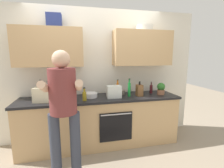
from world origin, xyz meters
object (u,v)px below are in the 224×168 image
Objects in this scene: bottle_juice at (118,88)px; potted_herb at (161,89)px; grocery_bag_rice at (43,95)px; grocery_bag_produce at (114,92)px; person_standing at (63,105)px; cup_stoneware at (123,92)px; bottle_soda at (129,89)px; mixing_bowl at (91,95)px; knife_block at (139,90)px; bottle_water at (65,92)px; bottle_oil at (84,95)px; bottle_wine at (151,89)px; bottle_syrup at (55,92)px; bottle_hotsauce at (41,90)px; bottle_vinegar at (74,91)px.

potted_herb is (0.80, -0.19, -0.00)m from bottle_juice.
grocery_bag_rice is (-2.11, -0.02, 0.00)m from potted_herb.
grocery_bag_produce is (-0.13, -0.23, -0.01)m from bottle_juice.
cup_stoneware is (1.05, 0.83, -0.07)m from person_standing.
grocery_bag_produce is at bearing 37.75° from person_standing.
bottle_juice is at bearing 128.94° from bottle_soda.
mixing_bowl is 0.90m from knife_block.
bottle_water is (-1.13, 0.18, -0.03)m from bottle_soda.
bottle_oil is at bearing 61.93° from person_standing.
potted_herb is 0.90× the size of grocery_bag_produce.
bottle_wine reaches higher than bottle_oil.
grocery_bag_rice is at bearing -172.03° from mixing_bowl.
bottle_water reaches higher than bottle_oil.
bottle_hotsauce is at bearing 158.34° from bottle_syrup.
grocery_bag_produce reaches higher than mixing_bowl.
grocery_bag_produce is at bearing -10.94° from bottle_hotsauce.
bottle_water is 1.34m from knife_block.
person_standing is at bearing -76.53° from bottle_syrup.
bottle_wine is (1.48, 0.01, -0.04)m from bottle_vinegar.
bottle_vinegar is (0.32, 0.02, 0.01)m from bottle_syrup.
bottle_wine is at bearing 25.93° from knife_block.
person_standing is 1.03m from grocery_bag_produce.
bottle_soda is (0.16, -0.20, 0.02)m from bottle_juice.
grocery_bag_rice is (-0.49, -0.14, -0.01)m from bottle_vinegar.
bottle_oil is at bearing -175.59° from potted_herb.
knife_block is (0.36, -0.21, -0.01)m from bottle_juice.
bottle_syrup is at bearing 178.41° from mixing_bowl.
person_standing is 0.64m from bottle_oil.
bottle_juice is 1.07× the size of bottle_syrup.
bottle_juice is 0.42m from knife_block.
bottle_oil is (0.72, -0.31, -0.06)m from bottle_hotsauce.
cup_stoneware is (-0.56, 0.02, -0.05)m from bottle_wine.
cup_stoneware is at bearing 19.66° from bottle_oil.
cup_stoneware is at bearing 38.26° from person_standing.
bottle_syrup reaches higher than grocery_bag_produce.
potted_herb is (1.75, 0.67, 0.00)m from person_standing.
bottle_soda is at bearing -5.05° from bottle_syrup.
bottle_soda is at bearing -8.86° from bottle_water.
bottle_water is at bearing 138.58° from bottle_oil.
bottle_oil is (0.49, -0.22, -0.03)m from bottle_syrup.
grocery_bag_rice is 1.02× the size of grocery_bag_produce.
grocery_bag_produce is at bearing -177.57° from potted_herb.
bottle_water is at bearing 19.81° from bottle_syrup.
mixing_bowl is (-0.53, -0.11, -0.08)m from bottle_juice.
person_standing is at bearing -118.78° from mixing_bowl.
bottle_syrup is at bearing -160.19° from bottle_water.
bottle_syrup is 1.10× the size of bottle_water.
bottle_soda is 0.64m from potted_herb.
bottle_juice reaches higher than bottle_syrup.
person_standing is 0.80m from bottle_syrup.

